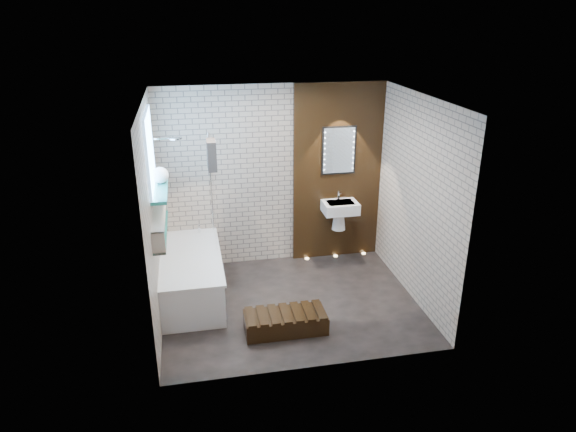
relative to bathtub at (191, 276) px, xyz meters
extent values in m
plane|color=black|center=(1.22, -0.45, -0.29)|extent=(3.20, 3.20, 0.00)
cube|color=#B8A392|center=(1.22, 0.85, 1.01)|extent=(3.20, 0.04, 2.60)
cube|color=#B8A392|center=(1.22, -1.75, 1.01)|extent=(3.20, 0.04, 2.60)
cube|color=#B8A392|center=(-0.38, -0.45, 1.01)|extent=(0.04, 2.60, 2.60)
cube|color=#B8A392|center=(2.82, -0.45, 1.01)|extent=(0.04, 2.60, 2.60)
plane|color=white|center=(1.22, -0.45, 2.31)|extent=(3.20, 3.20, 0.00)
cube|color=black|center=(2.17, 0.82, 1.01)|extent=(1.30, 0.06, 2.60)
cube|color=#7FADE0|center=(-0.36, -0.10, 1.71)|extent=(0.03, 1.00, 0.90)
cube|color=#217B72|center=(-0.29, -0.10, 1.24)|extent=(0.18, 1.00, 0.04)
cube|color=#217B72|center=(-0.31, -0.30, 0.79)|extent=(0.14, 1.30, 0.03)
cube|color=#B2A899|center=(-0.31, -0.30, 1.02)|extent=(0.14, 1.30, 0.03)
cube|color=#B2A899|center=(-0.31, -0.94, 0.91)|extent=(0.14, 0.03, 0.26)
cube|color=#B2A899|center=(-0.31, 0.33, 0.91)|extent=(0.14, 0.03, 0.26)
cube|color=white|center=(0.00, 0.00, -0.02)|extent=(0.75, 1.70, 0.55)
cube|color=white|center=(0.00, 0.00, 0.27)|extent=(0.79, 1.74, 0.03)
cylinder|color=silver|center=(0.15, 0.73, 0.35)|extent=(0.04, 0.04, 0.12)
cube|color=white|center=(0.35, 0.44, 0.99)|extent=(0.01, 0.78, 1.40)
cube|color=#2A2421|center=(0.35, 0.15, 1.56)|extent=(0.11, 0.28, 0.37)
cylinder|color=silver|center=(-0.08, 0.50, 1.71)|extent=(0.18, 0.18, 0.02)
cube|color=white|center=(2.17, 0.61, 0.56)|extent=(0.50, 0.36, 0.16)
cone|color=white|center=(2.17, 0.66, 0.34)|extent=(0.20, 0.20, 0.28)
cylinder|color=silver|center=(2.17, 0.71, 0.71)|extent=(0.03, 0.03, 0.14)
cube|color=black|center=(2.17, 0.78, 1.36)|extent=(0.50, 0.02, 0.70)
cube|color=silver|center=(2.17, 0.77, 1.36)|extent=(0.45, 0.01, 0.65)
cube|color=black|center=(1.05, -1.02, -0.19)|extent=(0.96, 0.43, 0.21)
cylinder|color=maroon|center=(-0.31, -0.68, 0.88)|extent=(0.06, 0.06, 0.14)
cylinder|color=#9E6C18|center=(-0.31, -0.26, 0.88)|extent=(0.06, 0.06, 0.14)
cylinder|color=maroon|center=(-0.31, -0.06, 0.88)|extent=(0.06, 0.06, 0.15)
cylinder|color=#9E6C18|center=(-0.31, -0.51, 0.85)|extent=(0.04, 0.04, 0.09)
sphere|color=white|center=(-0.28, 0.07, 1.36)|extent=(0.20, 0.20, 0.20)
cylinder|color=#FFD899|center=(1.72, 0.75, -0.29)|extent=(0.06, 0.06, 0.01)
cylinder|color=#FFD899|center=(2.17, 0.75, -0.29)|extent=(0.06, 0.06, 0.01)
cylinder|color=#FFD899|center=(2.62, 0.75, -0.29)|extent=(0.06, 0.06, 0.01)
camera|label=1|loc=(0.07, -6.13, 3.25)|focal=32.51mm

